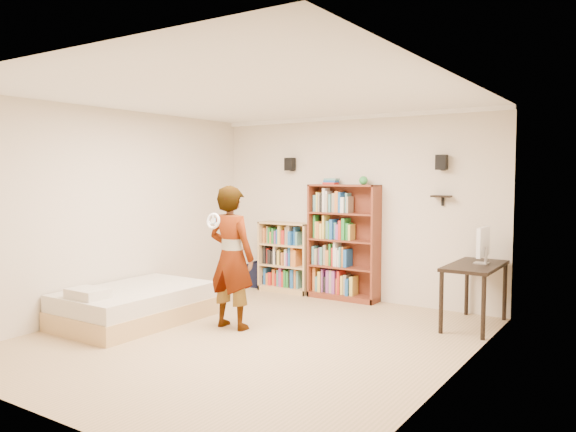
% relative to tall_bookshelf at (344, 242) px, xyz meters
% --- Properties ---
extents(ground, '(4.50, 5.00, 0.01)m').
position_rel_tall_bookshelf_xyz_m(ground, '(0.07, -2.34, -0.85)').
color(ground, tan).
rests_on(ground, ground).
extents(room_shell, '(4.52, 5.02, 2.71)m').
position_rel_tall_bookshelf_xyz_m(room_shell, '(0.07, -2.34, 0.92)').
color(room_shell, beige).
rests_on(room_shell, ground).
extents(crown_molding, '(4.50, 5.00, 0.06)m').
position_rel_tall_bookshelf_xyz_m(crown_molding, '(0.07, -2.34, 1.82)').
color(crown_molding, white).
rests_on(crown_molding, room_shell).
extents(speaker_left, '(0.14, 0.12, 0.20)m').
position_rel_tall_bookshelf_xyz_m(speaker_left, '(-0.98, 0.06, 1.15)').
color(speaker_left, black).
rests_on(speaker_left, room_shell).
extents(speaker_right, '(0.14, 0.12, 0.20)m').
position_rel_tall_bookshelf_xyz_m(speaker_right, '(1.42, 0.06, 1.15)').
color(speaker_right, black).
rests_on(speaker_right, room_shell).
extents(wall_shelf, '(0.25, 0.16, 0.02)m').
position_rel_tall_bookshelf_xyz_m(wall_shelf, '(1.42, 0.07, 0.70)').
color(wall_shelf, black).
rests_on(wall_shelf, room_shell).
extents(tall_bookshelf, '(1.07, 0.31, 1.69)m').
position_rel_tall_bookshelf_xyz_m(tall_bookshelf, '(0.00, 0.00, 0.00)').
color(tall_bookshelf, maroon).
rests_on(tall_bookshelf, ground).
extents(low_bookshelf, '(0.87, 0.33, 1.09)m').
position_rel_tall_bookshelf_xyz_m(low_bookshelf, '(-1.01, -0.01, -0.30)').
color(low_bookshelf, tan).
rests_on(low_bookshelf, ground).
extents(computer_desk, '(0.56, 1.12, 0.76)m').
position_rel_tall_bookshelf_xyz_m(computer_desk, '(2.02, -0.45, -0.47)').
color(computer_desk, black).
rests_on(computer_desk, ground).
extents(imac, '(0.11, 0.45, 0.45)m').
position_rel_tall_bookshelf_xyz_m(imac, '(2.07, -0.37, 0.14)').
color(imac, white).
rests_on(imac, computer_desk).
extents(daybed, '(1.18, 1.82, 0.54)m').
position_rel_tall_bookshelf_xyz_m(daybed, '(-1.57, -2.58, -0.58)').
color(daybed, silver).
rests_on(daybed, ground).
extents(person, '(0.63, 0.41, 1.71)m').
position_rel_tall_bookshelf_xyz_m(person, '(-0.39, -2.12, 0.01)').
color(person, black).
rests_on(person, ground).
extents(wii_wheel, '(0.19, 0.07, 0.19)m').
position_rel_tall_bookshelf_xyz_m(wii_wheel, '(-0.39, -2.44, 0.46)').
color(wii_wheel, white).
rests_on(wii_wheel, person).
extents(navy_bag, '(0.32, 0.21, 0.43)m').
position_rel_tall_bookshelf_xyz_m(navy_bag, '(-1.56, 0.00, -0.63)').
color(navy_bag, black).
rests_on(navy_bag, ground).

